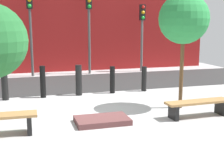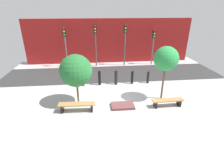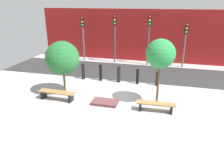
% 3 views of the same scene
% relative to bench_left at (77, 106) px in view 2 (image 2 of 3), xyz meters
% --- Properties ---
extents(ground_plane, '(18.00, 18.00, 0.00)m').
position_rel_bench_left_xyz_m(ground_plane, '(2.56, 1.12, -0.35)').
color(ground_plane, '#A6A6A6').
extents(road_strip, '(18.00, 3.96, 0.01)m').
position_rel_bench_left_xyz_m(road_strip, '(2.56, 5.62, -0.34)').
color(road_strip, '#2E2E2E').
rests_on(road_strip, ground).
extents(building_facade, '(16.20, 0.50, 4.25)m').
position_rel_bench_left_xyz_m(building_facade, '(2.56, 9.17, 1.78)').
color(building_facade, maroon).
rests_on(building_facade, ground).
extents(bench_left, '(1.99, 0.51, 0.47)m').
position_rel_bench_left_xyz_m(bench_left, '(0.00, 0.00, 0.00)').
color(bench_left, black).
rests_on(bench_left, ground).
extents(bench_right, '(1.81, 0.47, 0.44)m').
position_rel_bench_left_xyz_m(bench_right, '(5.12, 0.00, -0.03)').
color(bench_right, black).
rests_on(bench_right, ground).
extents(planter_bed, '(1.32, 0.82, 0.14)m').
position_rel_bench_left_xyz_m(planter_bed, '(2.56, 0.20, -0.28)').
color(planter_bed, brown).
rests_on(planter_bed, ground).
extents(tree_behind_left_bench, '(1.82, 1.82, 2.94)m').
position_rel_bench_left_xyz_m(tree_behind_left_bench, '(0.00, 0.95, 1.68)').
color(tree_behind_left_bench, brown).
rests_on(tree_behind_left_bench, ground).
extents(tree_behind_right_bench, '(1.42, 1.42, 3.27)m').
position_rel_bench_left_xyz_m(tree_behind_right_bench, '(5.12, 0.95, 2.20)').
color(tree_behind_right_bench, brown).
rests_on(tree_behind_right_bench, ground).
extents(bollard_far_left, '(0.21, 0.21, 1.04)m').
position_rel_bench_left_xyz_m(bollard_far_left, '(0.15, 3.39, 0.17)').
color(bollard_far_left, black).
rests_on(bollard_far_left, ground).
extents(bollard_left, '(0.18, 0.18, 1.06)m').
position_rel_bench_left_xyz_m(bollard_left, '(1.36, 3.39, 0.18)').
color(bollard_left, black).
rests_on(bollard_left, ground).
extents(bollard_center, '(0.22, 0.22, 1.05)m').
position_rel_bench_left_xyz_m(bollard_center, '(2.56, 3.39, 0.18)').
color(bollard_center, black).
rests_on(bollard_center, ground).
extents(bollard_right, '(0.18, 0.18, 0.96)m').
position_rel_bench_left_xyz_m(bollard_right, '(3.76, 3.39, 0.13)').
color(bollard_right, black).
rests_on(bollard_right, ground).
extents(bollard_far_right, '(0.18, 0.18, 0.90)m').
position_rel_bench_left_xyz_m(bollard_far_right, '(4.97, 3.39, 0.10)').
color(bollard_far_right, black).
rests_on(bollard_far_right, ground).
extents(traffic_light_west, '(0.28, 0.27, 3.65)m').
position_rel_bench_left_xyz_m(traffic_light_west, '(-1.53, 7.89, 2.17)').
color(traffic_light_west, '#5D5D5D').
rests_on(traffic_light_west, ground).
extents(traffic_light_mid_west, '(0.28, 0.27, 3.85)m').
position_rel_bench_left_xyz_m(traffic_light_mid_west, '(1.20, 7.89, 2.30)').
color(traffic_light_mid_west, '#484848').
rests_on(traffic_light_mid_west, ground).
extents(traffic_light_mid_east, '(0.28, 0.27, 3.87)m').
position_rel_bench_left_xyz_m(traffic_light_mid_east, '(3.93, 7.89, 2.32)').
color(traffic_light_mid_east, '#4F4F4F').
rests_on(traffic_light_mid_east, ground).
extents(traffic_light_east, '(0.28, 0.27, 3.36)m').
position_rel_bench_left_xyz_m(traffic_light_east, '(6.65, 7.89, 1.98)').
color(traffic_light_east, '#616161').
rests_on(traffic_light_east, ground).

